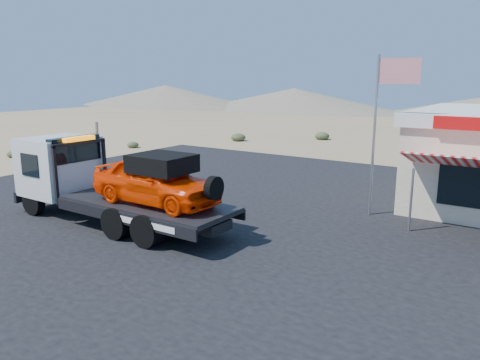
% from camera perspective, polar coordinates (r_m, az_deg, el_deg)
% --- Properties ---
extents(ground, '(120.00, 120.00, 0.00)m').
position_cam_1_polar(ground, '(17.15, -4.73, -5.30)').
color(ground, '#927853').
rests_on(ground, ground).
extents(asphalt_lot, '(32.00, 24.00, 0.02)m').
position_cam_1_polar(asphalt_lot, '(18.49, 6.00, -3.97)').
color(asphalt_lot, black).
rests_on(asphalt_lot, ground).
extents(tow_truck, '(9.07, 2.69, 3.03)m').
position_cam_1_polar(tow_truck, '(17.31, -15.22, 0.06)').
color(tow_truck, black).
rests_on(tow_truck, asphalt_lot).
extents(flagpole, '(1.55, 0.10, 6.00)m').
position_cam_1_polar(flagpole, '(18.07, 16.87, 7.31)').
color(flagpole, '#99999E').
rests_on(flagpole, asphalt_lot).
extents(desert_scrub, '(26.97, 34.87, 0.67)m').
position_cam_1_polar(desert_scrub, '(33.97, -11.60, 3.86)').
color(desert_scrub, '#364625').
rests_on(desert_scrub, ground).
extents(distant_hills, '(126.00, 48.00, 4.20)m').
position_cam_1_polar(distant_hills, '(70.82, 17.81, 9.15)').
color(distant_hills, '#726B59').
rests_on(distant_hills, ground).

